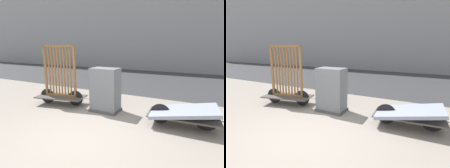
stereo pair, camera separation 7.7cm
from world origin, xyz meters
The scene contains 6 objects.
ground_plane centered at (0.00, 0.00, 0.00)m, with size 60.00×60.00×0.00m, color gray.
road_strip centered at (0.00, 7.75, 0.00)m, with size 56.00×7.85×0.01m.
building_facade centered at (0.00, 13.68, 4.76)m, with size 48.00×4.00×9.52m.
bike_cart_with_bedframe centered at (-2.01, 1.61, 0.66)m, with size 2.44×1.11×2.08m.
bike_cart_with_mattress centered at (2.02, 1.61, 0.37)m, with size 2.43×1.05×0.61m.
utility_cabinet centered at (-0.29, 1.73, 0.65)m, with size 0.92×0.61×1.39m.
Camera 1 is at (2.25, -2.97, 2.04)m, focal length 28.00 mm.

